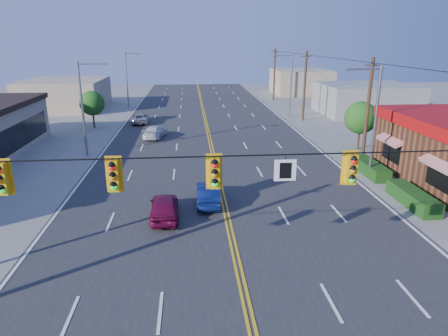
{
  "coord_description": "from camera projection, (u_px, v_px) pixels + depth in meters",
  "views": [
    {
      "loc": [
        -1.97,
        -12.58,
        9.64
      ],
      "look_at": [
        0.04,
        10.51,
        2.2
      ],
      "focal_mm": 32.0,
      "sensor_mm": 36.0,
      "label": 1
    }
  ],
  "objects": [
    {
      "name": "ground",
      "position": [
        247.0,
        308.0,
        15.04
      ],
      "size": [
        160.0,
        160.0,
        0.0
      ],
      "primitive_type": "plane",
      "color": "gray",
      "rests_on": "ground"
    },
    {
      "name": "road",
      "position": [
        214.0,
        158.0,
        34.0
      ],
      "size": [
        20.0,
        120.0,
        0.06
      ],
      "primitive_type": "cube",
      "color": "#2D2D30",
      "rests_on": "ground"
    },
    {
      "name": "signal_span",
      "position": [
        246.0,
        187.0,
        13.54
      ],
      "size": [
        24.32,
        0.34,
        9.0
      ],
      "color": "#47301E",
      "rests_on": "ground"
    },
    {
      "name": "streetlight_se",
      "position": [
        373.0,
        117.0,
        27.83
      ],
      "size": [
        2.55,
        0.25,
        8.0
      ],
      "color": "gray",
      "rests_on": "ground"
    },
    {
      "name": "streetlight_ne",
      "position": [
        290.0,
        83.0,
        50.6
      ],
      "size": [
        2.55,
        0.25,
        8.0
      ],
      "color": "gray",
      "rests_on": "ground"
    },
    {
      "name": "streetlight_sw",
      "position": [
        84.0,
        104.0,
        33.63
      ],
      "size": [
        2.55,
        0.25,
        8.0
      ],
      "color": "gray",
      "rests_on": "ground"
    },
    {
      "name": "streetlight_nw",
      "position": [
        128.0,
        77.0,
        58.3
      ],
      "size": [
        2.55,
        0.25,
        8.0
      ],
      "color": "gray",
      "rests_on": "ground"
    },
    {
      "name": "utility_pole_near",
      "position": [
        367.0,
        112.0,
        31.84
      ],
      "size": [
        0.28,
        0.28,
        8.4
      ],
      "primitive_type": "cylinder",
      "color": "#47301E",
      "rests_on": "ground"
    },
    {
      "name": "utility_pole_mid",
      "position": [
        305.0,
        87.0,
        48.91
      ],
      "size": [
        0.28,
        0.28,
        8.4
      ],
      "primitive_type": "cylinder",
      "color": "#47301E",
      "rests_on": "ground"
    },
    {
      "name": "utility_pole_far",
      "position": [
        274.0,
        75.0,
        65.98
      ],
      "size": [
        0.28,
        0.28,
        8.4
      ],
      "primitive_type": "cylinder",
      "color": "#47301E",
      "rests_on": "ground"
    },
    {
      "name": "tree_kfc_rear",
      "position": [
        361.0,
        118.0,
        36.13
      ],
      "size": [
        2.94,
        2.94,
        4.41
      ],
      "color": "#47301E",
      "rests_on": "ground"
    },
    {
      "name": "tree_west",
      "position": [
        92.0,
        103.0,
        45.36
      ],
      "size": [
        2.8,
        2.8,
        4.2
      ],
      "color": "#47301E",
      "rests_on": "ground"
    },
    {
      "name": "bld_east_mid",
      "position": [
        366.0,
        99.0,
        54.19
      ],
      "size": [
        12.0,
        10.0,
        4.0
      ],
      "primitive_type": "cube",
      "color": "gray",
      "rests_on": "ground"
    },
    {
      "name": "bld_west_far",
      "position": [
        65.0,
        94.0,
        58.27
      ],
      "size": [
        11.0,
        12.0,
        4.2
      ],
      "primitive_type": "cube",
      "color": "tan",
      "rests_on": "ground"
    },
    {
      "name": "bld_east_far",
      "position": [
        301.0,
        82.0,
        74.75
      ],
      "size": [
        10.0,
        10.0,
        4.4
      ],
      "primitive_type": "cube",
      "color": "tan",
      "rests_on": "ground"
    },
    {
      "name": "car_magenta",
      "position": [
        164.0,
        208.0,
        22.41
      ],
      "size": [
        1.74,
        3.98,
        1.34
      ],
      "primitive_type": "imported",
      "rotation": [
        0.0,
        0.0,
        3.18
      ],
      "color": "maroon",
      "rests_on": "ground"
    },
    {
      "name": "car_blue",
      "position": [
        208.0,
        194.0,
        24.45
      ],
      "size": [
        1.44,
        3.94,
        1.29
      ],
      "primitive_type": "imported",
      "rotation": [
        0.0,
        0.0,
        3.12
      ],
      "color": "#0E1B51",
      "rests_on": "ground"
    },
    {
      "name": "car_white",
      "position": [
        155.0,
        132.0,
        40.94
      ],
      "size": [
        2.52,
        4.51,
        1.23
      ],
      "primitive_type": "imported",
      "rotation": [
        0.0,
        0.0,
        2.95
      ],
      "color": "silver",
      "rests_on": "ground"
    },
    {
      "name": "car_silver",
      "position": [
        140.0,
        119.0,
        48.18
      ],
      "size": [
        2.26,
        4.37,
        1.18
      ],
      "primitive_type": "imported",
      "rotation": [
        0.0,
        0.0,
        3.21
      ],
      "color": "#ADACB2",
      "rests_on": "ground"
    }
  ]
}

